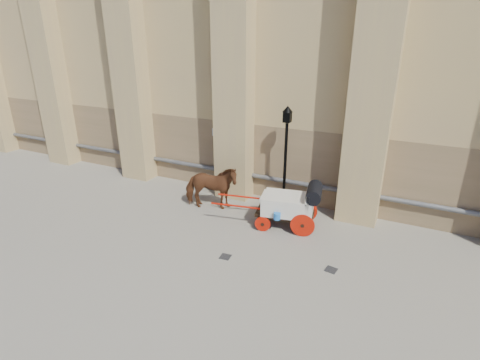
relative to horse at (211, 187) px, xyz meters
The scene contains 6 objects.
ground 2.55m from the horse, 59.12° to the right, with size 90.00×90.00×0.00m, color slate.
horse is the anchor object (origin of this frame).
carriage 3.25m from the horse, ahead, with size 3.89×1.70×1.65m.
street_lamp 3.06m from the horse, 26.97° to the left, with size 0.37×0.37×3.98m.
drain_grate_near 3.55m from the horse, 52.95° to the right, with size 0.32×0.32×0.01m, color black.
drain_grate_far 5.59m from the horse, 21.31° to the right, with size 0.32×0.32×0.01m, color black.
Camera 1 is at (5.51, -9.26, 6.42)m, focal length 28.00 mm.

